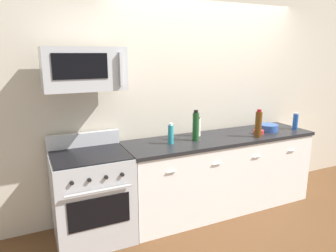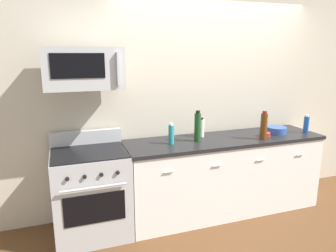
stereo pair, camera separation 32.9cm
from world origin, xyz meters
name	(u,v)px [view 2 (the right image)]	position (x,y,z in m)	size (l,w,h in m)	color
ground_plane	(222,209)	(0.00, 0.00, 0.00)	(6.56, 6.56, 0.00)	brown
back_wall	(211,97)	(0.00, 0.41, 1.35)	(5.47, 0.10, 2.70)	beige
counter_unit	(224,175)	(0.00, 0.00, 0.46)	(2.38, 0.66, 0.92)	white
range_oven	(91,193)	(-1.57, 0.00, 0.47)	(0.76, 0.69, 1.07)	#B7BABF
microwave	(83,68)	(-1.57, 0.05, 1.75)	(0.74, 0.44, 0.40)	#B7BABF
bottle_vinegar_white	(201,128)	(-0.24, 0.15, 1.03)	(0.07, 0.07, 0.23)	silver
bottle_wine_green	(198,127)	(-0.37, -0.01, 1.09)	(0.07, 0.07, 0.35)	#19471E
bottle_dish_soap	(171,134)	(-0.68, -0.02, 1.03)	(0.06, 0.06, 0.23)	teal
bottle_soda_blue	(306,124)	(1.08, -0.10, 1.03)	(0.06, 0.06, 0.23)	#1E4CA5
bottle_wine_amber	(264,126)	(0.38, -0.19, 1.08)	(0.08, 0.08, 0.33)	#59330F
bowl_red_small	(265,134)	(0.48, -0.10, 0.95)	(0.13, 0.13, 0.05)	#B72D28
bowl_blue_mixing	(276,130)	(0.70, -0.02, 0.96)	(0.24, 0.24, 0.08)	#2D519E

